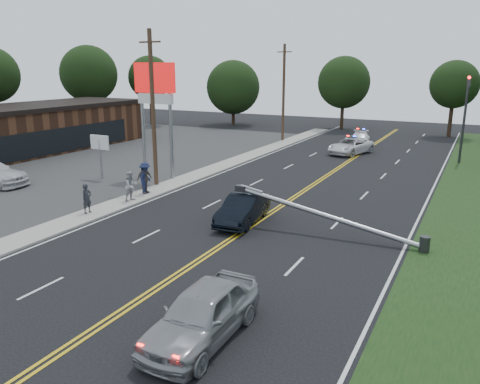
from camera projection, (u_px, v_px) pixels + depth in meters
The scene contains 23 objects.
ground at pixel (158, 287), 16.88m from camera, with size 120.00×120.00×0.00m, color black.
parking_lot at pixel (21, 175), 34.35m from camera, with size 25.00×60.00×0.01m, color #2D2D2D.
sidewalk at pixel (147, 194), 29.17m from camera, with size 1.80×70.00×0.12m, color #9B968C.
centerline_yellow at pixel (270, 213), 25.45m from camera, with size 0.36×80.00×0.00m, color gold.
pylon_sign at pixel (155, 93), 32.00m from camera, with size 3.20×0.35×8.00m.
small_sign at pixel (100, 146), 32.79m from camera, with size 1.60×0.14×3.10m.
traffic_signal at pixel (465, 112), 37.81m from camera, with size 0.28×0.41×7.05m.
fallen_streetlight at pixel (336, 218), 21.63m from camera, with size 9.36×0.44×1.91m.
utility_pole_mid at pixel (153, 109), 29.94m from camera, with size 1.60×0.28×10.00m.
utility_pole_far at pixel (284, 93), 48.80m from camera, with size 1.60×0.28×10.00m.
tree_3 at pixel (89, 74), 59.16m from camera, with size 7.11×7.11×10.40m.
tree_4 at pixel (150, 78), 62.64m from camera, with size 5.72×5.72×9.21m.
tree_5 at pixel (233, 87), 63.23m from camera, with size 7.18×7.18×8.64m.
tree_6 at pixel (344, 82), 58.37m from camera, with size 6.44×6.44×9.07m.
tree_7 at pixel (454, 85), 51.81m from camera, with size 5.28×5.28×8.49m.
crashed_sedan at pixel (243, 209), 23.77m from camera, with size 1.54×4.43×1.46m, color black.
waiting_sedan at pixel (202, 313), 13.52m from camera, with size 1.89×4.71×1.60m, color gray.
emergency_a at pixel (351, 146), 42.69m from camera, with size 2.33×5.05×1.40m, color silver.
emergency_b at pixel (360, 139), 47.58m from camera, with size 1.83×4.51×1.31m, color silver.
bystander_a at pixel (87, 198), 24.91m from camera, with size 0.58×0.38×1.60m, color #25262D.
bystander_b at pixel (131, 186), 27.24m from camera, with size 0.85×0.66×1.75m, color #9D9EA2.
bystander_c at pixel (145, 178), 28.75m from camera, with size 1.26×0.73×1.96m, color #1A2041.
bystander_d at pixel (144, 179), 28.80m from camera, with size 1.08×0.45×1.84m, color #5A4C48.
Camera 1 is at (9.72, -12.31, 7.70)m, focal length 35.00 mm.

